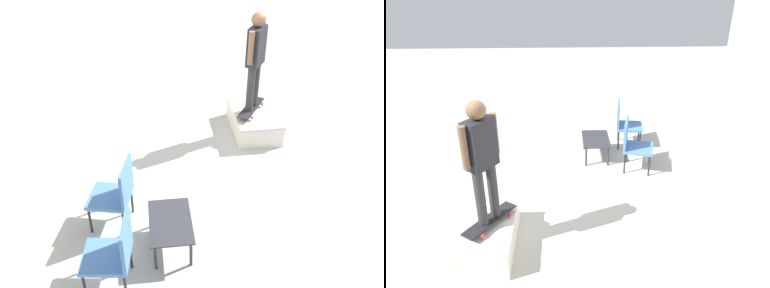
# 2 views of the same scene
# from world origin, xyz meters

# --- Properties ---
(ground_plane) EXTENTS (24.00, 24.00, 0.00)m
(ground_plane) POSITION_xyz_m (0.00, 0.00, 0.00)
(ground_plane) COLOR #B7B2A8
(skate_ramp_box) EXTENTS (1.25, 0.75, 0.40)m
(skate_ramp_box) POSITION_xyz_m (1.03, -0.79, 0.19)
(skate_ramp_box) COLOR silver
(skate_ramp_box) RESTS_ON ground_plane
(skateboard_on_ramp) EXTENTS (0.82, 0.64, 0.07)m
(skateboard_on_ramp) POSITION_xyz_m (1.02, -0.72, 0.45)
(skateboard_on_ramp) COLOR black
(skateboard_on_ramp) RESTS_ON skate_ramp_box
(person_skater) EXTENTS (0.48, 0.38, 1.64)m
(person_skater) POSITION_xyz_m (1.02, -0.72, 1.43)
(person_skater) COLOR #2D2D2D
(person_skater) RESTS_ON skateboard_on_ramp
(coffee_table) EXTENTS (0.81, 0.52, 0.40)m
(coffee_table) POSITION_xyz_m (-1.53, 0.89, 0.35)
(coffee_table) COLOR #2D2D33
(coffee_table) RESTS_ON ground_plane
(patio_chair_left) EXTENTS (0.58, 0.58, 0.96)m
(patio_chair_left) POSITION_xyz_m (-2.04, 1.53, 0.53)
(patio_chair_left) COLOR black
(patio_chair_left) RESTS_ON ground_plane
(patio_chair_right) EXTENTS (0.63, 0.63, 0.96)m
(patio_chair_right) POSITION_xyz_m (-1.06, 1.53, 0.53)
(patio_chair_right) COLOR black
(patio_chair_right) RESTS_ON ground_plane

